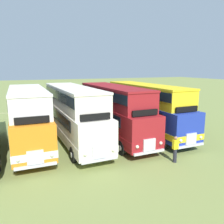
{
  "coord_description": "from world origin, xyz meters",
  "views": [
    {
      "loc": [
        2.57,
        -17.56,
        6.02
      ],
      "look_at": [
        10.3,
        0.56,
        2.16
      ],
      "focal_mm": 36.73,
      "sensor_mm": 36.0,
      "label": 1
    }
  ],
  "objects": [
    {
      "name": "bus_eighth_in_row",
      "position": [
        10.19,
        -0.12,
        2.47
      ],
      "size": [
        2.78,
        10.77,
        4.49
      ],
      "color": "maroon",
      "rests_on": "ground"
    },
    {
      "name": "marshal_person",
      "position": [
        11.73,
        -6.39,
        0.89
      ],
      "size": [
        0.36,
        0.24,
        1.73
      ],
      "color": "#23232D",
      "rests_on": "ground"
    },
    {
      "name": "bus_sixth_in_row",
      "position": [
        3.4,
        0.15,
        2.47
      ],
      "size": [
        2.68,
        9.93,
        4.49
      ],
      "color": "orange",
      "rests_on": "ground"
    },
    {
      "name": "bus_ninth_in_row",
      "position": [
        13.59,
        0.3,
        2.48
      ],
      "size": [
        2.75,
        11.7,
        4.49
      ],
      "color": "#1E339E",
      "rests_on": "ground"
    },
    {
      "name": "bus_seventh_in_row",
      "position": [
        6.8,
        0.34,
        2.48
      ],
      "size": [
        2.8,
        11.53,
        4.49
      ],
      "color": "silver",
      "rests_on": "ground"
    }
  ]
}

